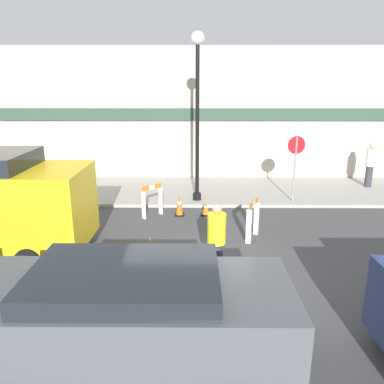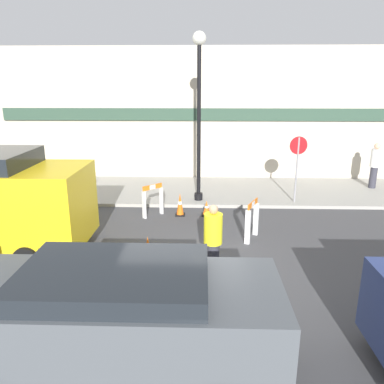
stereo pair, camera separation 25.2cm
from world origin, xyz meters
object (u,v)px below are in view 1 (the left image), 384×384
person_pedestrian (370,163)px  person_worker (216,239)px  parked_car_1 (127,316)px  streetlamp_post (197,96)px  stop_sign (295,158)px

person_pedestrian → person_worker: bearing=39.1°
parked_car_1 → person_worker: bearing=63.8°
streetlamp_post → person_pedestrian: streetlamp_post is taller
streetlamp_post → person_worker: (0.38, -5.22, -2.77)m
stop_sign → person_pedestrian: 4.01m
stop_sign → parked_car_1: (-4.32, -7.92, -0.68)m
person_worker → parked_car_1: bearing=142.1°
parked_car_1 → person_pedestrian: bearing=51.7°
streetlamp_post → person_pedestrian: size_ratio=3.15×
streetlamp_post → person_pedestrian: bearing=14.8°
stop_sign → parked_car_1: bearing=54.4°
streetlamp_post → person_worker: size_ratio=3.37×
person_pedestrian → parked_car_1: size_ratio=0.38×
stop_sign → person_pedestrian: size_ratio=1.29×
stop_sign → person_pedestrian: stop_sign is taller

